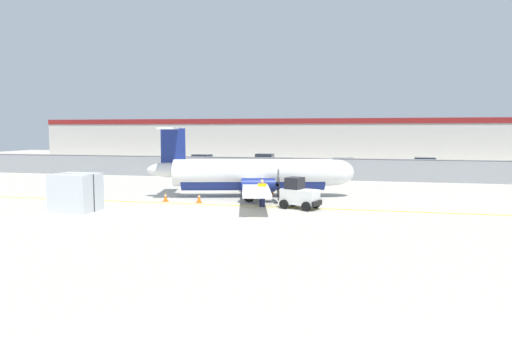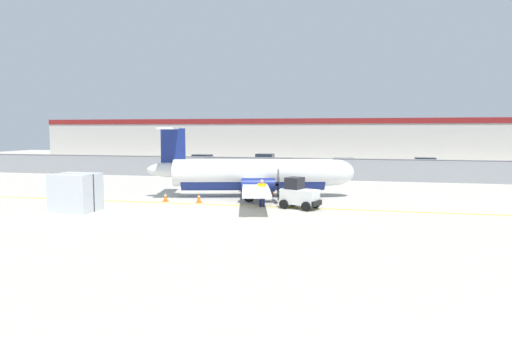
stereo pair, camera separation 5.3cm
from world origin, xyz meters
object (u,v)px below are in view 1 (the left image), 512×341
at_px(commuter_airplane, 257,175).
at_px(traffic_cone_far_left, 199,198).
at_px(baggage_tug, 299,194).
at_px(parked_car_0, 203,161).
at_px(parked_car_2, 345,165).
at_px(traffic_cone_near_left, 272,191).
at_px(cargo_container, 76,192).
at_px(traffic_cone_near_right, 252,193).
at_px(parked_car_3, 424,165).
at_px(parked_car_1, 265,160).
at_px(ground_crew_worker, 262,192).
at_px(traffic_cone_far_right, 166,197).

relative_size(commuter_airplane, traffic_cone_far_left, 24.88).
bearing_deg(traffic_cone_far_left, baggage_tug, -6.80).
relative_size(baggage_tug, parked_car_0, 0.59).
height_order(commuter_airplane, parked_car_2, commuter_airplane).
height_order(traffic_cone_near_left, traffic_cone_far_left, same).
height_order(cargo_container, traffic_cone_near_right, cargo_container).
bearing_deg(parked_car_2, parked_car_3, 12.93).
bearing_deg(parked_car_1, cargo_container, -94.41).
bearing_deg(traffic_cone_near_left, commuter_airplane, -130.75).
height_order(cargo_container, parked_car_3, cargo_container).
distance_m(traffic_cone_far_left, parked_car_3, 30.74).
relative_size(commuter_airplane, parked_car_0, 3.63).
bearing_deg(parked_car_2, cargo_container, -122.19).
height_order(baggage_tug, traffic_cone_near_right, baggage_tug).
distance_m(commuter_airplane, baggage_tug, 5.45).
relative_size(baggage_tug, traffic_cone_far_left, 4.02).
bearing_deg(commuter_airplane, parked_car_3, 43.57).
bearing_deg(ground_crew_worker, commuter_airplane, 19.06).
relative_size(traffic_cone_far_left, parked_car_0, 0.15).
distance_m(traffic_cone_near_left, parked_car_3, 24.89).
height_order(commuter_airplane, traffic_cone_far_right, commuter_airplane).
xyz_separation_m(traffic_cone_far_left, parked_car_3, (17.33, 25.38, 0.58)).
bearing_deg(traffic_cone_near_right, ground_crew_worker, -68.14).
bearing_deg(commuter_airplane, baggage_tug, -63.11).
bearing_deg(traffic_cone_far_left, parked_car_2, 68.93).
bearing_deg(parked_car_3, traffic_cone_near_right, 60.41).
bearing_deg(cargo_container, parked_car_0, 97.84).
bearing_deg(cargo_container, parked_car_2, 64.23).
distance_m(baggage_tug, parked_car_2, 23.72).
relative_size(traffic_cone_far_left, traffic_cone_far_right, 1.00).
xyz_separation_m(commuter_airplane, ground_crew_worker, (1.21, -3.98, -0.65)).
height_order(traffic_cone_near_right, parked_car_2, parked_car_2).
bearing_deg(parked_car_2, ground_crew_worker, -104.45).
bearing_deg(baggage_tug, traffic_cone_near_right, 156.23).
bearing_deg(commuter_airplane, ground_crew_worker, -86.73).
bearing_deg(ground_crew_worker, traffic_cone_far_left, 83.30).
xyz_separation_m(ground_crew_worker, parked_car_2, (4.45, 23.51, -0.06)).
bearing_deg(ground_crew_worker, traffic_cone_near_left, 5.62).
relative_size(traffic_cone_near_left, traffic_cone_far_right, 1.00).
distance_m(traffic_cone_near_right, parked_car_1, 26.86).
bearing_deg(traffic_cone_far_left, commuter_airplane, 46.55).
bearing_deg(traffic_cone_near_right, traffic_cone_far_left, -133.63).
bearing_deg(traffic_cone_far_right, baggage_tug, -5.11).
xyz_separation_m(parked_car_2, parked_car_3, (8.53, 2.55, 0.00)).
xyz_separation_m(traffic_cone_near_right, traffic_cone_far_right, (-5.21, -3.00, 0.00)).
relative_size(parked_car_1, parked_car_2, 1.00).
distance_m(traffic_cone_far_left, traffic_cone_far_right, 2.34).
xyz_separation_m(baggage_tug, parked_car_3, (10.69, 26.17, 0.04)).
relative_size(traffic_cone_far_right, parked_car_0, 0.15).
distance_m(ground_crew_worker, cargo_container, 11.00).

